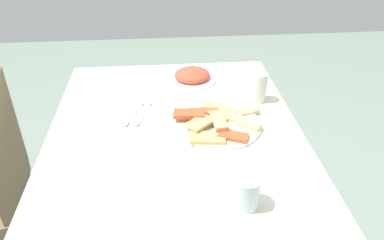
% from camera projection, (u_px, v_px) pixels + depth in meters
% --- Properties ---
extents(dining_table, '(1.14, 0.92, 0.75)m').
position_uv_depth(dining_table, '(175.00, 145.00, 1.44)').
color(dining_table, silver).
rests_on(dining_table, ground_plane).
extents(pide_platter, '(0.32, 0.34, 0.04)m').
position_uv_depth(pide_platter, '(217.00, 123.00, 1.40)').
color(pide_platter, white).
rests_on(pide_platter, dining_table).
extents(salad_plate_greens, '(0.22, 0.22, 0.06)m').
position_uv_depth(salad_plate_greens, '(192.00, 76.00, 1.72)').
color(salad_plate_greens, white).
rests_on(salad_plate_greens, dining_table).
extents(soda_can, '(0.07, 0.07, 0.12)m').
position_uv_depth(soda_can, '(259.00, 87.00, 1.54)').
color(soda_can, silver).
rests_on(soda_can, dining_table).
extents(drinking_glass, '(0.08, 0.08, 0.10)m').
position_uv_depth(drinking_glass, '(246.00, 192.00, 1.04)').
color(drinking_glass, silver).
rests_on(drinking_glass, dining_table).
extents(paper_napkin, '(0.12, 0.12, 0.00)m').
position_uv_depth(paper_napkin, '(138.00, 115.00, 1.47)').
color(paper_napkin, white).
rests_on(paper_napkin, dining_table).
extents(fork, '(0.17, 0.07, 0.00)m').
position_uv_depth(fork, '(143.00, 113.00, 1.47)').
color(fork, silver).
rests_on(fork, paper_napkin).
extents(spoon, '(0.17, 0.07, 0.00)m').
position_uv_depth(spoon, '(134.00, 114.00, 1.47)').
color(spoon, silver).
rests_on(spoon, paper_napkin).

